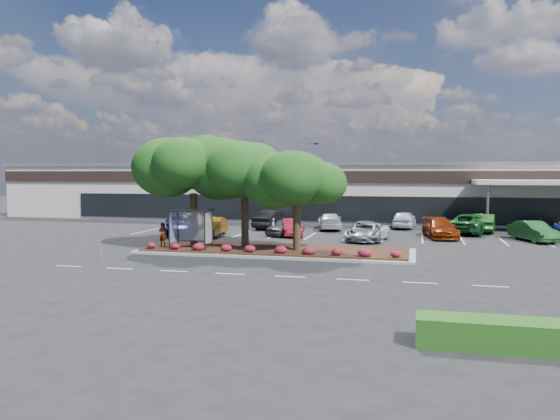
% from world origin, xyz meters
% --- Properties ---
extents(ground, '(160.00, 160.00, 0.00)m').
position_xyz_m(ground, '(0.00, 0.00, 0.00)').
color(ground, black).
rests_on(ground, ground).
extents(retail_store, '(80.40, 25.20, 6.25)m').
position_xyz_m(retail_store, '(0.06, 33.91, 3.15)').
color(retail_store, beige).
rests_on(retail_store, ground).
extents(landscape_island, '(18.00, 6.00, 0.26)m').
position_xyz_m(landscape_island, '(-2.00, 4.00, 0.12)').
color(landscape_island, gray).
rests_on(landscape_island, ground).
extents(lane_markings, '(33.12, 20.06, 0.01)m').
position_xyz_m(lane_markings, '(-0.14, 10.42, 0.01)').
color(lane_markings, silver).
rests_on(lane_markings, ground).
extents(shrub_row, '(17.00, 0.80, 0.50)m').
position_xyz_m(shrub_row, '(-2.00, 1.90, 0.51)').
color(shrub_row, maroon).
rests_on(shrub_row, landscape_island).
extents(bus_shelter, '(2.75, 1.55, 2.59)m').
position_xyz_m(bus_shelter, '(-7.50, 2.95, 2.31)').
color(bus_shelter, black).
rests_on(bus_shelter, landscape_island).
extents(island_tree_west, '(7.20, 7.20, 7.89)m').
position_xyz_m(island_tree_west, '(-8.00, 4.50, 4.21)').
color(island_tree_west, '#143C0D').
rests_on(island_tree_west, landscape_island).
extents(island_tree_mid, '(6.60, 6.60, 7.32)m').
position_xyz_m(island_tree_mid, '(-4.50, 5.20, 3.92)').
color(island_tree_mid, '#143C0D').
rests_on(island_tree_mid, landscape_island).
extents(island_tree_east, '(5.80, 5.80, 6.50)m').
position_xyz_m(island_tree_east, '(-0.50, 3.70, 3.51)').
color(island_tree_east, '#143C0D').
rests_on(island_tree_east, landscape_island).
extents(hedge_south_east, '(6.00, 1.30, 0.90)m').
position_xyz_m(hedge_south_east, '(10.00, -13.50, 0.45)').
color(hedge_south_east, '#1F5310').
rests_on(hedge_south_east, ground).
extents(conifer_north_west, '(4.40, 4.40, 10.00)m').
position_xyz_m(conifer_north_west, '(-30.00, 46.00, 5.00)').
color(conifer_north_west, '#143C0D').
rests_on(conifer_north_west, ground).
extents(person_waiting, '(0.65, 0.47, 1.64)m').
position_xyz_m(person_waiting, '(-9.58, 2.91, 1.08)').
color(person_waiting, '#594C47').
rests_on(person_waiting, landscape_island).
extents(light_pole, '(1.43, 0.50, 8.58)m').
position_xyz_m(light_pole, '(-4.44, 28.00, 3.77)').
color(light_pole, gray).
rests_on(light_pole, ground).
extents(survey_stake, '(0.08, 0.14, 0.91)m').
position_xyz_m(survey_stake, '(-11.82, -1.00, 0.59)').
color(survey_stake, '#9D8152').
rests_on(survey_stake, ground).
extents(car_0, '(4.88, 6.65, 1.68)m').
position_xyz_m(car_0, '(-12.39, 12.10, 0.84)').
color(car_0, '#110C59').
rests_on(car_0, ground).
extents(car_1, '(2.11, 4.73, 1.51)m').
position_xyz_m(car_1, '(-9.43, 11.74, 0.76)').
color(car_1, brown).
rests_on(car_1, ground).
extents(car_2, '(2.74, 4.55, 1.42)m').
position_xyz_m(car_2, '(-3.02, 13.24, 0.71)').
color(car_2, maroon).
rests_on(car_2, ground).
extents(car_3, '(2.96, 4.43, 1.40)m').
position_xyz_m(car_3, '(-3.61, 13.45, 0.70)').
color(car_3, '#4E4E54').
rests_on(car_3, ground).
extents(car_4, '(3.58, 5.34, 1.36)m').
position_xyz_m(car_4, '(3.36, 11.35, 0.68)').
color(car_4, white).
rests_on(car_4, ground).
extents(car_5, '(2.62, 5.43, 1.49)m').
position_xyz_m(car_5, '(3.19, 11.63, 0.74)').
color(car_5, slate).
rests_on(car_5, ground).
extents(car_6, '(3.06, 5.66, 1.56)m').
position_xyz_m(car_6, '(8.89, 14.79, 0.78)').
color(car_6, '#762405').
rests_on(car_6, ground).
extents(car_7, '(3.22, 4.94, 1.54)m').
position_xyz_m(car_7, '(15.73, 14.30, 0.77)').
color(car_7, '#215725').
rests_on(car_7, ground).
extents(car_9, '(2.90, 4.28, 1.35)m').
position_xyz_m(car_9, '(-14.17, 19.05, 0.68)').
color(car_9, '#BBBBBB').
rests_on(car_9, ground).
extents(car_10, '(2.95, 5.47, 1.71)m').
position_xyz_m(car_10, '(-5.97, 18.54, 0.86)').
color(car_10, black).
rests_on(car_10, ground).
extents(car_11, '(2.40, 4.99, 1.58)m').
position_xyz_m(car_11, '(-6.60, 18.84, 0.79)').
color(car_11, silver).
rests_on(car_11, ground).
extents(car_12, '(2.95, 5.46, 1.50)m').
position_xyz_m(car_12, '(-0.71, 19.02, 0.75)').
color(car_12, '#B3B3B3').
rests_on(car_12, ground).
extents(car_14, '(2.32, 4.97, 1.65)m').
position_xyz_m(car_14, '(5.91, 21.91, 0.82)').
color(car_14, silver).
rests_on(car_14, ground).
extents(car_15, '(4.71, 6.73, 1.71)m').
position_xyz_m(car_15, '(11.55, 18.61, 0.85)').
color(car_15, '#144A1E').
rests_on(car_15, ground).
extents(car_16, '(2.58, 5.21, 1.64)m').
position_xyz_m(car_16, '(12.84, 20.16, 0.82)').
color(car_16, '#174515').
rests_on(car_16, ground).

